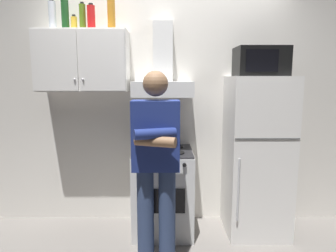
{
  "coord_description": "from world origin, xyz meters",
  "views": [
    {
      "loc": [
        -0.01,
        -2.75,
        1.59
      ],
      "look_at": [
        0.0,
        0.0,
        1.15
      ],
      "focal_mm": 32.59,
      "sensor_mm": 36.0,
      "label": 1
    }
  ],
  "objects_px": {
    "microwave": "(260,62)",
    "bottle_liquor_amber": "(111,13)",
    "stove_oven": "(163,191)",
    "range_hood": "(163,77)",
    "bottle_soda_red": "(91,17)",
    "person_standing": "(156,163)",
    "bottle_wine_green": "(65,12)",
    "upper_cabinet": "(83,61)",
    "bottle_olive_oil": "(83,17)",
    "refrigerator": "(257,156)",
    "bottle_vodka_clear": "(52,15)",
    "bottle_spice_jar": "(74,23)"
  },
  "relations": [
    {
      "from": "stove_oven",
      "to": "bottle_wine_green",
      "type": "height_order",
      "value": "bottle_wine_green"
    },
    {
      "from": "upper_cabinet",
      "to": "bottle_olive_oil",
      "type": "bearing_deg",
      "value": 66.39
    },
    {
      "from": "upper_cabinet",
      "to": "range_hood",
      "type": "distance_m",
      "value": 0.81
    },
    {
      "from": "range_hood",
      "to": "refrigerator",
      "type": "relative_size",
      "value": 0.47
    },
    {
      "from": "stove_oven",
      "to": "range_hood",
      "type": "xyz_separation_m",
      "value": [
        0.0,
        0.13,
        1.16
      ]
    },
    {
      "from": "bottle_vodka_clear",
      "to": "bottle_soda_red",
      "type": "xyz_separation_m",
      "value": [
        0.37,
        0.01,
        -0.02
      ]
    },
    {
      "from": "upper_cabinet",
      "to": "bottle_liquor_amber",
      "type": "height_order",
      "value": "bottle_liquor_amber"
    },
    {
      "from": "bottle_liquor_amber",
      "to": "bottle_soda_red",
      "type": "relative_size",
      "value": 1.34
    },
    {
      "from": "range_hood",
      "to": "bottle_soda_red",
      "type": "distance_m",
      "value": 0.9
    },
    {
      "from": "refrigerator",
      "to": "bottle_olive_oil",
      "type": "relative_size",
      "value": 5.98
    },
    {
      "from": "bottle_soda_red",
      "to": "stove_oven",
      "type": "bearing_deg",
      "value": -9.34
    },
    {
      "from": "bottle_olive_oil",
      "to": "bottle_liquor_amber",
      "type": "bearing_deg",
      "value": -1.3
    },
    {
      "from": "range_hood",
      "to": "person_standing",
      "type": "xyz_separation_m",
      "value": [
        -0.05,
        -0.73,
        -0.7
      ]
    },
    {
      "from": "bottle_liquor_amber",
      "to": "bottle_spice_jar",
      "type": "relative_size",
      "value": 2.26
    },
    {
      "from": "upper_cabinet",
      "to": "refrigerator",
      "type": "height_order",
      "value": "upper_cabinet"
    },
    {
      "from": "person_standing",
      "to": "bottle_soda_red",
      "type": "xyz_separation_m",
      "value": [
        -0.65,
        0.72,
        1.27
      ]
    },
    {
      "from": "upper_cabinet",
      "to": "refrigerator",
      "type": "bearing_deg",
      "value": -4.07
    },
    {
      "from": "stove_oven",
      "to": "range_hood",
      "type": "relative_size",
      "value": 1.17
    },
    {
      "from": "bottle_vodka_clear",
      "to": "bottle_wine_green",
      "type": "height_order",
      "value": "bottle_wine_green"
    },
    {
      "from": "upper_cabinet",
      "to": "bottle_olive_oil",
      "type": "relative_size",
      "value": 3.36
    },
    {
      "from": "microwave",
      "to": "bottle_wine_green",
      "type": "distance_m",
      "value": 1.98
    },
    {
      "from": "person_standing",
      "to": "bottle_soda_red",
      "type": "distance_m",
      "value": 1.6
    },
    {
      "from": "bottle_soda_red",
      "to": "bottle_spice_jar",
      "type": "relative_size",
      "value": 1.69
    },
    {
      "from": "refrigerator",
      "to": "bottle_liquor_amber",
      "type": "bearing_deg",
      "value": 174.59
    },
    {
      "from": "microwave",
      "to": "bottle_wine_green",
      "type": "bearing_deg",
      "value": 176.2
    },
    {
      "from": "refrigerator",
      "to": "bottle_wine_green",
      "type": "distance_m",
      "value": 2.39
    },
    {
      "from": "microwave",
      "to": "bottle_liquor_amber",
      "type": "relative_size",
      "value": 1.44
    },
    {
      "from": "person_standing",
      "to": "bottle_olive_oil",
      "type": "bearing_deg",
      "value": 134.64
    },
    {
      "from": "stove_oven",
      "to": "bottle_vodka_clear",
      "type": "distance_m",
      "value": 2.06
    },
    {
      "from": "microwave",
      "to": "bottle_spice_jar",
      "type": "bearing_deg",
      "value": 176.25
    },
    {
      "from": "bottle_liquor_amber",
      "to": "bottle_wine_green",
      "type": "distance_m",
      "value": 0.46
    },
    {
      "from": "range_hood",
      "to": "refrigerator",
      "type": "bearing_deg",
      "value": -7.55
    },
    {
      "from": "stove_oven",
      "to": "bottle_vodka_clear",
      "type": "height_order",
      "value": "bottle_vodka_clear"
    },
    {
      "from": "upper_cabinet",
      "to": "refrigerator",
      "type": "relative_size",
      "value": 0.56
    },
    {
      "from": "range_hood",
      "to": "microwave",
      "type": "bearing_deg",
      "value": -6.46
    },
    {
      "from": "bottle_wine_green",
      "to": "upper_cabinet",
      "type": "bearing_deg",
      "value": -7.22
    },
    {
      "from": "stove_oven",
      "to": "bottle_liquor_amber",
      "type": "relative_size",
      "value": 2.62
    },
    {
      "from": "stove_oven",
      "to": "range_hood",
      "type": "bearing_deg",
      "value": 90.0
    },
    {
      "from": "upper_cabinet",
      "to": "microwave",
      "type": "height_order",
      "value": "upper_cabinet"
    },
    {
      "from": "stove_oven",
      "to": "bottle_liquor_amber",
      "type": "height_order",
      "value": "bottle_liquor_amber"
    },
    {
      "from": "bottle_vodka_clear",
      "to": "bottle_soda_red",
      "type": "distance_m",
      "value": 0.37
    },
    {
      "from": "stove_oven",
      "to": "bottle_wine_green",
      "type": "xyz_separation_m",
      "value": [
        -0.96,
        0.15,
        1.79
      ]
    },
    {
      "from": "range_hood",
      "to": "bottle_soda_red",
      "type": "xyz_separation_m",
      "value": [
        -0.7,
        -0.01,
        0.57
      ]
    },
    {
      "from": "upper_cabinet",
      "to": "bottle_liquor_amber",
      "type": "distance_m",
      "value": 0.55
    },
    {
      "from": "upper_cabinet",
      "to": "bottle_wine_green",
      "type": "xyz_separation_m",
      "value": [
        -0.16,
        0.02,
        0.47
      ]
    },
    {
      "from": "upper_cabinet",
      "to": "bottle_spice_jar",
      "type": "bearing_deg",
      "value": 170.13
    },
    {
      "from": "upper_cabinet",
      "to": "stove_oven",
      "type": "distance_m",
      "value": 1.55
    },
    {
      "from": "refrigerator",
      "to": "stove_oven",
      "type": "bearing_deg",
      "value": -179.96
    },
    {
      "from": "person_standing",
      "to": "upper_cabinet",
      "type": "bearing_deg",
      "value": 135.74
    },
    {
      "from": "person_standing",
      "to": "bottle_vodka_clear",
      "type": "xyz_separation_m",
      "value": [
        -1.02,
        0.71,
        1.28
      ]
    }
  ]
}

